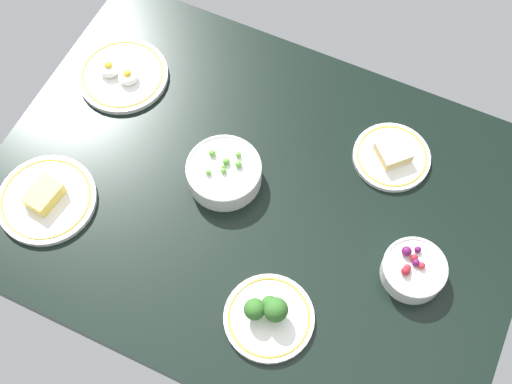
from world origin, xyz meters
The scene contains 7 objects.
dining_table centered at (0.00, 0.00, 2.00)cm, with size 121.66×88.18×4.00cm, color black.
plate_sandwich centered at (24.65, 22.44, 5.23)cm, with size 18.18×18.18×4.45cm.
plate_eggs centered at (-44.30, 15.92, 5.13)cm, with size 22.57×22.57×5.04cm.
plate_broccoli centered at (14.46, -24.82, 6.15)cm, with size 19.09×19.09×7.93cm.
plate_cheese centered at (-42.52, -21.30, 5.16)cm, with size 22.57×22.57×4.73cm.
bowl_peas centered at (-8.51, 1.01, 7.00)cm, with size 17.30×17.30×6.80cm.
bowl_berries centered at (38.40, -2.98, 6.77)cm, with size 13.87×13.87×6.80cm.
Camera 1 is at (28.99, -62.06, 142.89)cm, focal length 47.52 mm.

